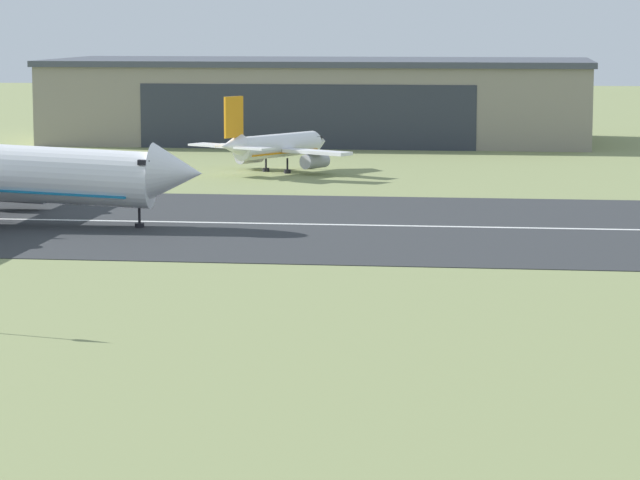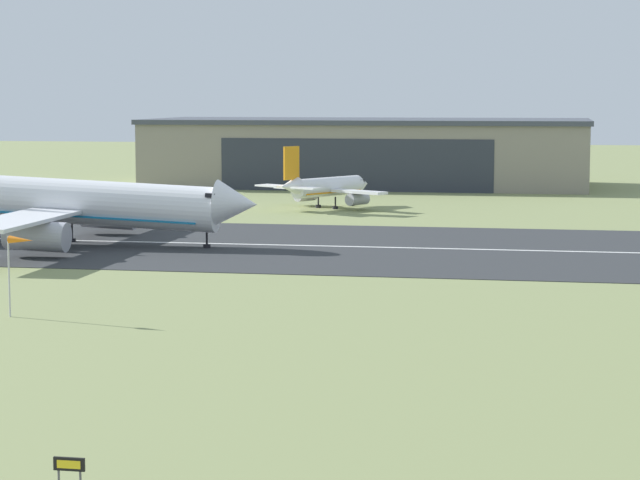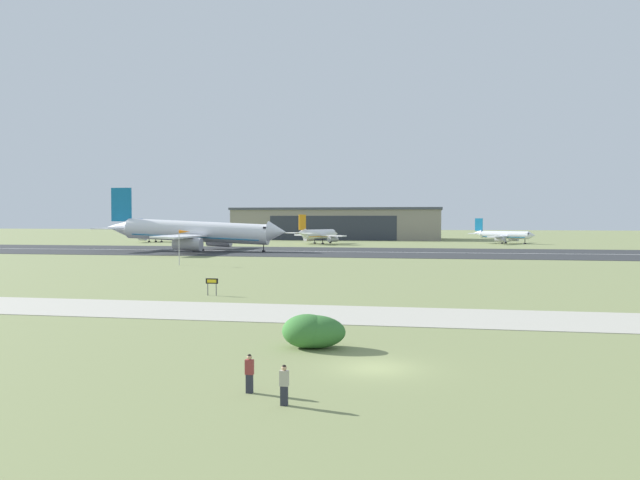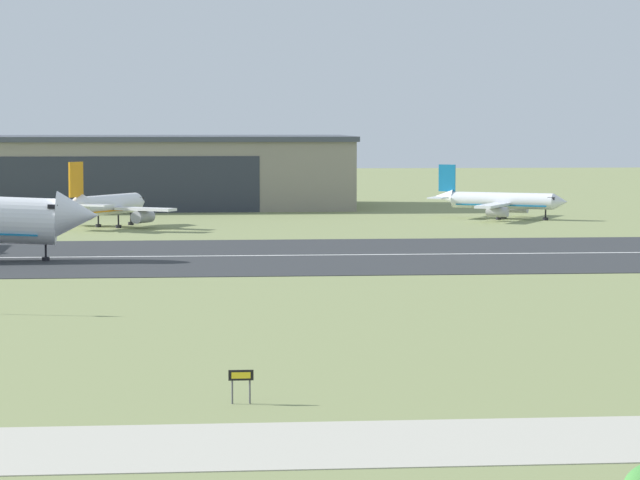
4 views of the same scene
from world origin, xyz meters
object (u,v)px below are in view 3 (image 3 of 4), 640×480
airplane_parked_west (152,234)px  spectator_right (284,384)px  airplane_landing (196,232)px  runway_sign (212,283)px  shrub_clump (311,331)px  spectator_left (249,372)px  airplane_parked_centre (504,235)px  windsock_pole (184,234)px  airplane_parked_east (318,234)px

airplane_parked_west → spectator_right: 202.55m
airplane_landing → runway_sign: airplane_landing is taller
shrub_clump → spectator_left: size_ratio=2.21×
spectator_left → spectator_right: spectator_left is taller
spectator_right → airplane_parked_west: bearing=117.1°
airplane_parked_centre → spectator_right: airplane_parked_centre is taller
airplane_parked_centre → shrub_clump: airplane_parked_centre is taller
airplane_parked_west → shrub_clump: bearing=-61.6°
shrub_clump → windsock_pole: (-35.99, 65.36, 4.55)m
airplane_parked_centre → shrub_clump: 178.42m
runway_sign → airplane_parked_east: bearing=95.8°
spectator_left → airplane_parked_centre: bearing=80.4°
shrub_clump → runway_sign: size_ratio=2.21×
windsock_pole → spectator_right: windsock_pole is taller
airplane_landing → windsock_pole: 47.72m
airplane_parked_centre → spectator_right: bearing=-98.9°
airplane_landing → airplane_parked_east: bearing=67.1°
airplane_parked_west → shrub_clump: (90.91, -168.04, -1.73)m
airplane_parked_centre → shrub_clump: size_ratio=5.32×
airplane_landing → runway_sign: (35.80, -85.62, -3.51)m
shrub_clump → airplane_landing: bearing=115.1°
airplane_parked_west → spectator_left: airplane_parked_west is taller
airplane_parked_east → airplane_parked_centre: bearing=12.5°
spectator_left → spectator_right: size_ratio=1.02×
airplane_landing → windsock_pole: bearing=-70.9°
shrub_clump → spectator_left: shrub_clump is taller
runway_sign → shrub_clump: bearing=-57.5°
airplane_parked_west → airplane_parked_centre: 121.70m
shrub_clump → spectator_right: 12.39m
airplane_parked_centre → windsock_pole: airplane_parked_centre is taller
airplane_landing → runway_sign: size_ratio=25.73×
airplane_parked_west → airplane_parked_east: size_ratio=0.95×
airplane_parked_centre → shrub_clump: (-30.54, -175.78, -1.74)m
airplane_parked_centre → spectator_left: (-31.41, -186.47, -1.82)m
shrub_clump → airplane_parked_west: bearing=118.4°
airplane_parked_east → windsock_pole: size_ratio=3.21×
airplane_landing → airplane_parked_west: (-39.28, 57.61, -2.10)m
runway_sign → spectator_left: size_ratio=1.00×
airplane_parked_east → shrub_clump: 165.11m
airplane_parked_east → shrub_clump: (29.73, -162.40, -2.12)m
airplane_landing → airplane_parked_centre: 105.01m
airplane_parked_east → shrub_clump: bearing=-79.6°
airplane_parked_west → windsock_pole: size_ratio=3.03×
airplane_landing → spectator_right: size_ratio=26.26×
airplane_landing → shrub_clump: airplane_landing is taller
airplane_parked_centre → windsock_pole: bearing=-121.1°
airplane_landing → airplane_parked_west: 69.76m
airplane_parked_west → windsock_pole: (54.93, -102.69, 2.82)m
shrub_clump → runway_sign: 29.43m
shrub_clump → runway_sign: bearing=122.5°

